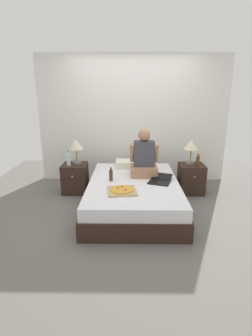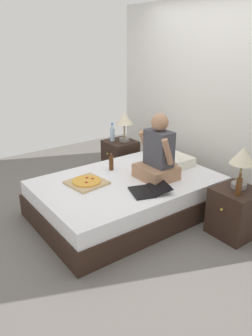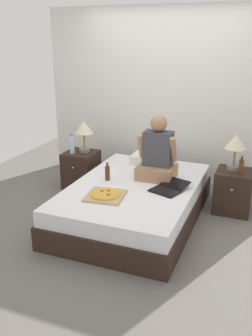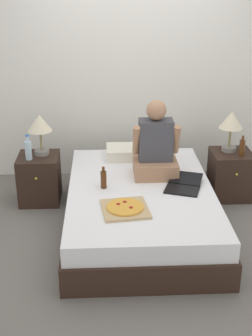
{
  "view_description": "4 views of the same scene",
  "coord_description": "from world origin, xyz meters",
  "px_view_note": "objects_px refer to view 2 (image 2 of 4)",
  "views": [
    {
      "loc": [
        -0.07,
        -3.91,
        1.82
      ],
      "look_at": [
        -0.12,
        0.03,
        0.65
      ],
      "focal_mm": 28.0,
      "sensor_mm": 36.0,
      "label": 1
    },
    {
      "loc": [
        2.87,
        -2.11,
        2.01
      ],
      "look_at": [
        0.15,
        -0.12,
        0.66
      ],
      "focal_mm": 35.0,
      "sensor_mm": 36.0,
      "label": 2
    },
    {
      "loc": [
        1.41,
        -3.83,
        2.09
      ],
      "look_at": [
        -0.04,
        -0.19,
        0.71
      ],
      "focal_mm": 40.0,
      "sensor_mm": 36.0,
      "label": 3
    },
    {
      "loc": [
        -0.35,
        -4.09,
        2.42
      ],
      "look_at": [
        -0.15,
        -0.08,
        0.69
      ],
      "focal_mm": 50.0,
      "sensor_mm": 36.0,
      "label": 4
    }
  ],
  "objects_px": {
    "bed": "(127,196)",
    "beer_bottle_on_bed": "(111,163)",
    "lamp_on_left_nightstand": "(124,120)",
    "person_seated": "(158,155)",
    "water_bottle": "(112,134)",
    "pizza_box": "(87,182)",
    "lamp_on_right_nightstand": "(242,159)",
    "laptop": "(148,190)",
    "beer_bottle": "(239,186)",
    "nightstand_right": "(235,212)",
    "nightstand_left": "(120,157)"
  },
  "relations": [
    {
      "from": "water_bottle",
      "to": "pizza_box",
      "type": "relative_size",
      "value": 0.62
    },
    {
      "from": "nightstand_right",
      "to": "beer_bottle_on_bed",
      "type": "distance_m",
      "value": 1.59
    },
    {
      "from": "nightstand_right",
      "to": "beer_bottle",
      "type": "relative_size",
      "value": 2.32
    },
    {
      "from": "bed",
      "to": "laptop",
      "type": "bearing_deg",
      "value": -3.81
    },
    {
      "from": "water_bottle",
      "to": "beer_bottle_on_bed",
      "type": "relative_size",
      "value": 1.25
    },
    {
      "from": "person_seated",
      "to": "pizza_box",
      "type": "xyz_separation_m",
      "value": [
        -0.35,
        -0.77,
        -0.27
      ]
    },
    {
      "from": "laptop",
      "to": "beer_bottle_on_bed",
      "type": "relative_size",
      "value": 2.25
    },
    {
      "from": "beer_bottle",
      "to": "pizza_box",
      "type": "bearing_deg",
      "value": -142.45
    },
    {
      "from": "bed",
      "to": "beer_bottle_on_bed",
      "type": "xyz_separation_m",
      "value": [
        -0.36,
        0.01,
        0.32
      ]
    },
    {
      "from": "nightstand_right",
      "to": "beer_bottle",
      "type": "xyz_separation_m",
      "value": [
        0.07,
        -0.1,
        0.36
      ]
    },
    {
      "from": "beer_bottle",
      "to": "nightstand_right",
      "type": "bearing_deg",
      "value": 125.01
    },
    {
      "from": "water_bottle",
      "to": "person_seated",
      "type": "bearing_deg",
      "value": -10.61
    },
    {
      "from": "nightstand_right",
      "to": "beer_bottle",
      "type": "height_order",
      "value": "beer_bottle"
    },
    {
      "from": "lamp_on_left_nightstand",
      "to": "lamp_on_right_nightstand",
      "type": "distance_m",
      "value": 2.07
    },
    {
      "from": "lamp_on_right_nightstand",
      "to": "person_seated",
      "type": "height_order",
      "value": "person_seated"
    },
    {
      "from": "nightstand_right",
      "to": "person_seated",
      "type": "relative_size",
      "value": 0.68
    },
    {
      "from": "person_seated",
      "to": "water_bottle",
      "type": "bearing_deg",
      "value": 169.39
    },
    {
      "from": "bed",
      "to": "beer_bottle_on_bed",
      "type": "height_order",
      "value": "beer_bottle_on_bed"
    },
    {
      "from": "lamp_on_left_nightstand",
      "to": "beer_bottle",
      "type": "distance_m",
      "value": 2.18
    },
    {
      "from": "bed",
      "to": "nightstand_left",
      "type": "distance_m",
      "value": 1.25
    },
    {
      "from": "nightstand_right",
      "to": "person_seated",
      "type": "height_order",
      "value": "person_seated"
    },
    {
      "from": "laptop",
      "to": "lamp_on_right_nightstand",
      "type": "bearing_deg",
      "value": 49.52
    },
    {
      "from": "laptop",
      "to": "pizza_box",
      "type": "distance_m",
      "value": 0.72
    },
    {
      "from": "lamp_on_right_nightstand",
      "to": "pizza_box",
      "type": "relative_size",
      "value": 1.01
    },
    {
      "from": "pizza_box",
      "to": "person_seated",
      "type": "bearing_deg",
      "value": 65.76
    },
    {
      "from": "lamp_on_left_nightstand",
      "to": "person_seated",
      "type": "height_order",
      "value": "person_seated"
    },
    {
      "from": "bed",
      "to": "lamp_on_right_nightstand",
      "type": "bearing_deg",
      "value": 34.14
    },
    {
      "from": "bed",
      "to": "laptop",
      "type": "xyz_separation_m",
      "value": [
        0.41,
        -0.03,
        0.25
      ]
    },
    {
      "from": "laptop",
      "to": "pizza_box",
      "type": "xyz_separation_m",
      "value": [
        -0.59,
        -0.43,
        -0.0
      ]
    },
    {
      "from": "beer_bottle",
      "to": "water_bottle",
      "type": "bearing_deg",
      "value": 179.75
    },
    {
      "from": "nightstand_right",
      "to": "beer_bottle",
      "type": "distance_m",
      "value": 0.38
    },
    {
      "from": "beer_bottle",
      "to": "pizza_box",
      "type": "relative_size",
      "value": 0.52
    },
    {
      "from": "bed",
      "to": "laptop",
      "type": "height_order",
      "value": "laptop"
    },
    {
      "from": "nightstand_left",
      "to": "pizza_box",
      "type": "bearing_deg",
      "value": -51.03
    },
    {
      "from": "lamp_on_left_nightstand",
      "to": "beer_bottle_on_bed",
      "type": "height_order",
      "value": "lamp_on_left_nightstand"
    },
    {
      "from": "bed",
      "to": "lamp_on_right_nightstand",
      "type": "height_order",
      "value": "lamp_on_right_nightstand"
    },
    {
      "from": "lamp_on_left_nightstand",
      "to": "beer_bottle",
      "type": "xyz_separation_m",
      "value": [
        2.17,
        -0.15,
        -0.23
      ]
    },
    {
      "from": "beer_bottle",
      "to": "person_seated",
      "type": "height_order",
      "value": "person_seated"
    },
    {
      "from": "nightstand_left",
      "to": "lamp_on_left_nightstand",
      "type": "bearing_deg",
      "value": 51.37
    },
    {
      "from": "lamp_on_left_nightstand",
      "to": "person_seated",
      "type": "distance_m",
      "value": 1.27
    },
    {
      "from": "nightstand_right",
      "to": "beer_bottle_on_bed",
      "type": "height_order",
      "value": "beer_bottle_on_bed"
    },
    {
      "from": "nightstand_left",
      "to": "person_seated",
      "type": "height_order",
      "value": "person_seated"
    },
    {
      "from": "lamp_on_right_nightstand",
      "to": "bed",
      "type": "bearing_deg",
      "value": -145.86
    },
    {
      "from": "nightstand_left",
      "to": "beer_bottle",
      "type": "relative_size",
      "value": 2.32
    },
    {
      "from": "lamp_on_right_nightstand",
      "to": "beer_bottle_on_bed",
      "type": "bearing_deg",
      "value": -153.69
    },
    {
      "from": "lamp_on_right_nightstand",
      "to": "lamp_on_left_nightstand",
      "type": "bearing_deg",
      "value": 180.0
    },
    {
      "from": "nightstand_right",
      "to": "laptop",
      "type": "distance_m",
      "value": 0.96
    },
    {
      "from": "lamp_on_left_nightstand",
      "to": "laptop",
      "type": "relative_size",
      "value": 0.91
    },
    {
      "from": "person_seated",
      "to": "beer_bottle_on_bed",
      "type": "distance_m",
      "value": 0.64
    },
    {
      "from": "beer_bottle",
      "to": "bed",
      "type": "bearing_deg",
      "value": -154.05
    }
  ]
}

